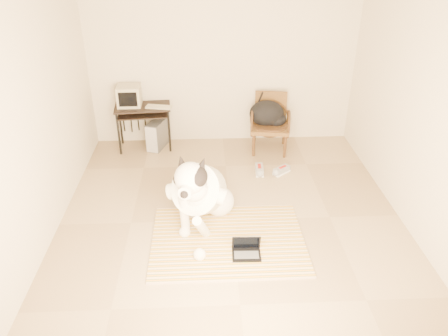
{
  "coord_description": "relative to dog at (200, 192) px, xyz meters",
  "views": [
    {
      "loc": [
        -0.28,
        -4.18,
        3.04
      ],
      "look_at": [
        -0.09,
        -0.07,
        0.74
      ],
      "focal_mm": 35.0,
      "sensor_mm": 36.0,
      "label": 1
    }
  ],
  "objects": [
    {
      "name": "wall_back",
      "position": [
        0.36,
        2.28,
        0.93
      ],
      "size": [
        4.5,
        0.0,
        4.5
      ],
      "primitive_type": "plane",
      "rotation": [
        1.57,
        0.0,
        0.0
      ],
      "color": "beige",
      "rests_on": "floor"
    },
    {
      "name": "wall_right",
      "position": [
        2.36,
        0.03,
        0.93
      ],
      "size": [
        0.0,
        4.5,
        4.5
      ],
      "primitive_type": "plane",
      "rotation": [
        1.57,
        0.0,
        -1.57
      ],
      "color": "beige",
      "rests_on": "floor"
    },
    {
      "name": "floor",
      "position": [
        0.36,
        0.03,
        -0.42
      ],
      "size": [
        4.5,
        4.5,
        0.0
      ],
      "primitive_type": "plane",
      "color": "tan",
      "rests_on": "ground"
    },
    {
      "name": "crt_monitor",
      "position": [
        -1.04,
        2.06,
        0.42
      ],
      "size": [
        0.34,
        0.33,
        0.3
      ],
      "color": "#AFA589",
      "rests_on": "computer_desk"
    },
    {
      "name": "laptop",
      "position": [
        0.47,
        -0.6,
        -0.34
      ],
      "size": [
        0.3,
        0.22,
        0.21
      ],
      "color": "black",
      "rests_on": "rug"
    },
    {
      "name": "backpack",
      "position": [
        1.02,
        1.89,
        0.15
      ],
      "size": [
        0.55,
        0.43,
        0.38
      ],
      "color": "black",
      "rests_on": "rattan_chair"
    },
    {
      "name": "rug",
      "position": [
        0.3,
        -0.35,
        -0.41
      ],
      "size": [
        1.67,
        1.28,
        0.02
      ],
      "color": "orange",
      "rests_on": "floor"
    },
    {
      "name": "computer_desk",
      "position": [
        -0.85,
        2.01,
        0.17
      ],
      "size": [
        0.85,
        0.52,
        0.68
      ],
      "color": "black",
      "rests_on": "floor"
    },
    {
      "name": "desk_keyboard",
      "position": [
        -0.6,
        1.94,
        0.28
      ],
      "size": [
        0.4,
        0.22,
        0.02
      ],
      "primitive_type": "cube",
      "rotation": [
        0.0,
        0.0,
        -0.21
      ],
      "color": "#AFA589",
      "rests_on": "computer_desk"
    },
    {
      "name": "wall_front",
      "position": [
        0.36,
        -2.22,
        0.93
      ],
      "size": [
        4.5,
        0.0,
        4.5
      ],
      "primitive_type": "plane",
      "rotation": [
        -1.57,
        0.0,
        0.0
      ],
      "color": "beige",
      "rests_on": "floor"
    },
    {
      "name": "dog",
      "position": [
        0.0,
        0.0,
        0.0
      ],
      "size": [
        0.74,
        1.46,
        1.05
      ],
      "color": "white",
      "rests_on": "rug"
    },
    {
      "name": "pc_tower",
      "position": [
        -0.66,
        2.03,
        -0.2
      ],
      "size": [
        0.33,
        0.49,
        0.43
      ],
      "color": "#4F4F52",
      "rests_on": "floor"
    },
    {
      "name": "wall_left",
      "position": [
        -1.64,
        0.03,
        0.93
      ],
      "size": [
        0.0,
        4.5,
        4.5
      ],
      "primitive_type": "plane",
      "rotation": [
        1.57,
        0.0,
        1.57
      ],
      "color": "beige",
      "rests_on": "floor"
    },
    {
      "name": "sneaker_right",
      "position": [
        1.13,
        1.11,
        -0.37
      ],
      "size": [
        0.27,
        0.25,
        0.09
      ],
      "color": "white",
      "rests_on": "floor"
    },
    {
      "name": "sneaker_left",
      "position": [
        0.82,
        1.14,
        -0.37
      ],
      "size": [
        0.12,
        0.28,
        0.1
      ],
      "color": "white",
      "rests_on": "floor"
    },
    {
      "name": "rattan_chair",
      "position": [
        1.06,
        1.9,
        0.01
      ],
      "size": [
        0.63,
        0.61,
        0.85
      ],
      "color": "brown",
      "rests_on": "floor"
    }
  ]
}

